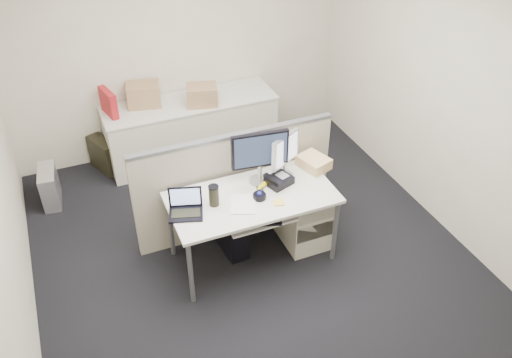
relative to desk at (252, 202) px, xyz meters
name	(u,v)px	position (x,y,z in m)	size (l,w,h in m)	color
floor	(252,256)	(0.00, 0.00, -0.67)	(4.00, 4.50, 0.01)	black
wall_back	(177,41)	(0.00, 2.25, 0.69)	(4.00, 0.02, 2.70)	beige
wall_front	(416,349)	(0.00, -2.25, 0.69)	(4.00, 0.02, 2.70)	beige
wall_right	(448,94)	(2.00, 0.00, 0.69)	(0.02, 4.50, 2.70)	beige
desk	(252,202)	(0.00, 0.00, 0.00)	(1.50, 0.75, 0.73)	beige
keyboard_tray	(260,218)	(0.00, -0.18, -0.04)	(0.62, 0.32, 0.02)	beige
drawer_pedestal	(302,213)	(0.55, 0.05, -0.34)	(0.40, 0.55, 0.65)	beige
cubicle_partition	(235,185)	(0.00, 0.45, -0.11)	(2.00, 0.06, 1.10)	#A49A86
back_counter	(192,130)	(0.00, 1.93, -0.30)	(2.00, 0.60, 0.72)	beige
monitor_main	(260,158)	(0.15, 0.18, 0.33)	(0.52, 0.20, 0.52)	black
monitor_small	(285,156)	(0.40, 0.18, 0.28)	(0.35, 0.18, 0.43)	#B7B7BC
laptop	(185,205)	(-0.62, -0.02, 0.17)	(0.29, 0.22, 0.22)	black
trackball	(259,196)	(0.05, -0.05, 0.09)	(0.12, 0.12, 0.05)	black
desk_phone	(279,181)	(0.30, 0.08, 0.10)	(0.23, 0.19, 0.07)	black
paper_stack	(243,204)	(-0.12, -0.08, 0.07)	(0.22, 0.28, 0.01)	silver
sticky_pad	(279,203)	(0.18, -0.18, 0.07)	(0.09, 0.09, 0.01)	#F4C84C
travel_mug	(214,196)	(-0.35, 0.02, 0.16)	(0.09, 0.09, 0.19)	black
banana	(264,184)	(0.16, 0.10, 0.09)	(0.20, 0.05, 0.04)	#EFF215
cellphone	(260,190)	(0.10, 0.05, 0.07)	(0.05, 0.10, 0.01)	black
manila_folders	(314,162)	(0.72, 0.20, 0.12)	(0.22, 0.29, 0.11)	tan
keyboard	(256,220)	(-0.05, -0.22, -0.02)	(0.43, 0.15, 0.02)	black
pc_tower_desk	(230,230)	(-0.15, 0.20, -0.44)	(0.19, 0.48, 0.44)	black
pc_tower_spare_dark	(104,155)	(-1.05, 2.03, -0.47)	(0.17, 0.43, 0.40)	black
pc_tower_spare_silver	(50,186)	(-1.70, 1.63, -0.46)	(0.17, 0.43, 0.40)	#B7B7BC
cardboard_box_left	(144,95)	(-0.49, 2.05, 0.19)	(0.37, 0.28, 0.28)	#926347
cardboard_box_right	(202,96)	(0.12, 1.81, 0.18)	(0.34, 0.27, 0.25)	#926347
red_binder	(109,103)	(-0.90, 1.98, 0.21)	(0.08, 0.33, 0.31)	maroon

